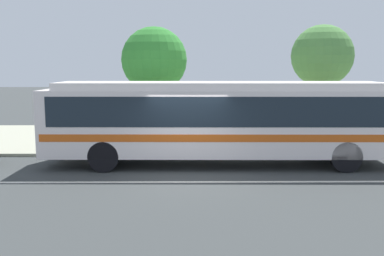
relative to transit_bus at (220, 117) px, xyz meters
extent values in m
plane|color=#363A3A|center=(-1.11, -1.50, -1.66)|extent=(120.00, 120.00, 0.00)
cube|color=#9D9D87|center=(-1.11, 5.35, -1.60)|extent=(60.00, 8.00, 0.12)
cube|color=silver|center=(-1.11, -2.30, -1.66)|extent=(56.00, 0.16, 0.01)
cube|color=silver|center=(-0.02, 0.00, -0.14)|extent=(11.85, 2.60, 2.19)
cube|color=silver|center=(-0.02, 0.00, 1.07)|extent=(10.90, 2.29, 0.24)
cube|color=#19232D|center=(-0.02, 0.00, 0.30)|extent=(11.14, 2.61, 0.96)
cube|color=#C65216|center=(-0.02, 0.00, -0.54)|extent=(11.62, 2.62, 0.24)
cylinder|color=black|center=(4.02, 1.01, -1.16)|extent=(1.00, 0.30, 1.00)
cylinder|color=black|center=(3.98, -1.13, -1.16)|extent=(1.00, 0.30, 1.00)
cylinder|color=black|center=(-3.78, 1.13, -1.16)|extent=(1.00, 0.30, 1.00)
cylinder|color=black|center=(-3.81, -1.01, -1.16)|extent=(1.00, 0.30, 1.00)
cylinder|color=#39333B|center=(-1.57, 2.13, -1.14)|extent=(0.14, 0.14, 0.81)
cylinder|color=#39333B|center=(-1.59, 1.97, -1.14)|extent=(0.14, 0.14, 0.81)
cylinder|color=#3871BC|center=(-1.58, 2.05, -0.43)|extent=(0.39, 0.39, 0.61)
sphere|color=#E3B291|center=(-1.58, 2.05, -0.01)|extent=(0.23, 0.23, 0.23)
cylinder|color=#393F3E|center=(3.48, 2.89, -1.12)|extent=(0.14, 0.14, 0.85)
cylinder|color=#393F3E|center=(3.43, 3.05, -1.12)|extent=(0.14, 0.14, 0.85)
cylinder|color=#C23533|center=(3.46, 2.97, -0.38)|extent=(0.43, 0.43, 0.64)
sphere|color=#E2A57A|center=(3.46, 2.97, 0.05)|extent=(0.22, 0.22, 0.22)
cylinder|color=gray|center=(3.20, 1.73, -0.29)|extent=(0.08, 0.08, 2.49)
cube|color=yellow|center=(3.20, 1.73, 0.75)|extent=(0.12, 0.44, 0.56)
cylinder|color=brown|center=(-2.54, 3.97, -0.26)|extent=(0.36, 0.36, 2.56)
sphere|color=#318430|center=(-2.54, 3.97, 2.00)|extent=(2.80, 2.80, 2.80)
cylinder|color=brown|center=(4.90, 4.76, -0.15)|extent=(0.32, 0.32, 2.77)
sphere|color=#4E8640|center=(4.90, 4.76, 2.19)|extent=(2.75, 2.75, 2.75)
camera|label=1|loc=(-1.09, -14.62, 1.70)|focal=40.28mm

